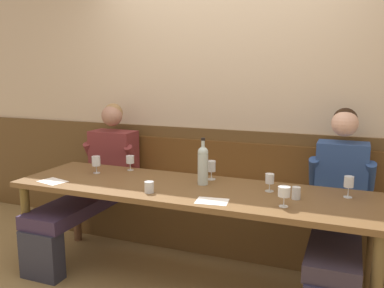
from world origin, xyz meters
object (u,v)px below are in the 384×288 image
(wine_glass_mid_left, at_px, (96,162))
(water_tumbler_center, at_px, (149,187))
(wine_glass_right_end, at_px, (130,160))
(wine_glass_center_rear, at_px, (270,180))
(person_left_seat, at_px, (95,178))
(water_tumbler_left, at_px, (296,193))
(wine_bottle_green_tall, at_px, (203,164))
(person_right_seat, at_px, (339,203))
(wine_glass_left_end, at_px, (211,167))
(wine_glass_center_front, at_px, (349,183))
(dining_table, at_px, (189,197))
(wine_glass_near_bucket, at_px, (284,193))
(wall_bench, at_px, (218,216))

(wine_glass_mid_left, height_order, water_tumbler_center, wine_glass_mid_left)
(wine_glass_right_end, bearing_deg, wine_glass_mid_left, -138.05)
(wine_glass_mid_left, bearing_deg, wine_glass_center_rear, 0.62)
(person_left_seat, distance_m, water_tumbler_center, 1.04)
(wine_glass_mid_left, distance_m, water_tumbler_left, 1.64)
(wine_bottle_green_tall, relative_size, wine_glass_center_rear, 2.78)
(person_right_seat, relative_size, water_tumbler_center, 16.48)
(wine_glass_left_end, bearing_deg, wine_glass_center_front, -5.29)
(water_tumbler_center, bearing_deg, dining_table, 46.44)
(person_left_seat, relative_size, person_right_seat, 0.98)
(wine_glass_near_bucket, bearing_deg, wine_glass_left_end, 144.91)
(dining_table, xyz_separation_m, wine_glass_center_front, (1.08, 0.17, 0.17))
(dining_table, height_order, wine_bottle_green_tall, wine_bottle_green_tall)
(water_tumbler_center, bearing_deg, wall_bench, 76.77)
(wall_bench, distance_m, person_right_seat, 1.13)
(dining_table, xyz_separation_m, water_tumbler_center, (-0.21, -0.22, 0.11))
(wall_bench, distance_m, wine_bottle_green_tall, 0.84)
(wall_bench, bearing_deg, water_tumbler_left, -41.56)
(wine_bottle_green_tall, xyz_separation_m, wine_glass_right_end, (-0.73, 0.18, -0.07))
(person_right_seat, distance_m, wine_glass_mid_left, 1.93)
(wall_bench, distance_m, wine_glass_mid_left, 1.19)
(person_right_seat, relative_size, wine_bottle_green_tall, 3.66)
(wine_glass_right_end, xyz_separation_m, water_tumbler_center, (0.45, -0.52, -0.05))
(wall_bench, height_order, water_tumbler_center, wall_bench)
(wine_bottle_green_tall, bearing_deg, wine_glass_mid_left, -179.35)
(person_left_seat, xyz_separation_m, wine_bottle_green_tall, (1.13, -0.23, 0.28))
(wine_glass_left_end, relative_size, wine_glass_center_rear, 1.17)
(wall_bench, distance_m, wine_glass_near_bucket, 1.25)
(wine_glass_near_bucket, bearing_deg, wine_glass_right_end, 161.10)
(wine_glass_mid_left, xyz_separation_m, water_tumbler_center, (0.66, -0.33, -0.06))
(wine_bottle_green_tall, bearing_deg, wine_glass_center_front, 3.38)
(wine_glass_near_bucket, xyz_separation_m, water_tumbler_left, (0.05, 0.19, -0.05))
(person_right_seat, height_order, wine_glass_center_front, person_right_seat)
(wine_glass_center_front, xyz_separation_m, wine_glass_right_end, (-1.75, 0.12, -0.01))
(wine_glass_left_end, relative_size, wine_glass_mid_left, 1.05)
(water_tumbler_left, bearing_deg, person_right_seat, 52.45)
(wine_glass_right_end, height_order, water_tumbler_center, wine_glass_right_end)
(dining_table, height_order, wine_glass_center_front, wine_glass_center_front)
(wall_bench, bearing_deg, wine_glass_center_rear, -45.21)
(person_left_seat, xyz_separation_m, person_right_seat, (2.09, 0.01, 0.02))
(person_left_seat, distance_m, person_right_seat, 2.09)
(person_left_seat, height_order, wine_glass_mid_left, person_left_seat)
(person_left_seat, bearing_deg, dining_table, -17.68)
(person_left_seat, height_order, wine_glass_center_front, person_left_seat)
(person_left_seat, height_order, wine_glass_left_end, person_left_seat)
(wine_bottle_green_tall, bearing_deg, person_left_seat, 168.54)
(water_tumbler_left, bearing_deg, wine_glass_near_bucket, -104.97)
(wall_bench, height_order, wine_glass_right_end, wall_bench)
(dining_table, bearing_deg, wall_bench, 90.00)
(person_right_seat, bearing_deg, dining_table, -161.09)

